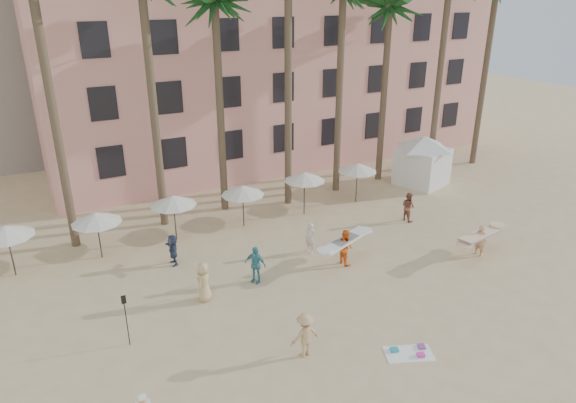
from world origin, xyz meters
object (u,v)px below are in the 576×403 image
Objects in this scene: carrier_yellow at (481,238)px; carrier_white at (345,246)px; pink_hotel at (265,55)px; cabana at (423,156)px.

carrier_white is (-6.67, 2.52, 0.02)m from carrier_yellow.
pink_hotel reaches higher than cabana.
carrier_yellow is (-4.60, -9.68, -1.10)m from cabana.
carrier_white is (-11.27, -7.16, -1.08)m from cabana.
cabana is at bearing 32.45° from carrier_white.
pink_hotel is 15.33m from cabana.
cabana is 13.39m from carrier_white.
pink_hotel is at bearing 75.25° from carrier_white.
carrier_white reaches higher than carrier_yellow.
carrier_white is at bearing -147.55° from cabana.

